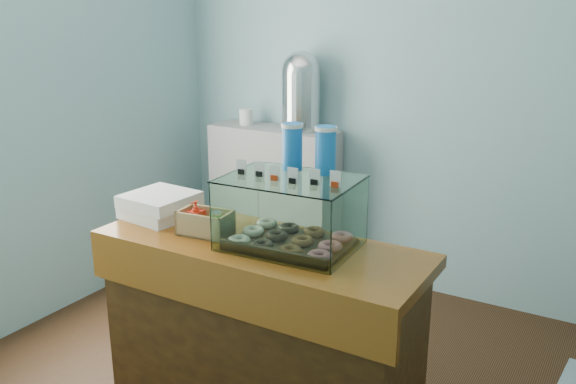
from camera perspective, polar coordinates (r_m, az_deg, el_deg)
The scene contains 8 objects.
ground at distance 3.47m, azimuth -0.10°, elevation -17.35°, with size 3.50×3.50×0.00m, color black.
room_shell at distance 2.88m, azimuth 0.42°, elevation 11.93°, with size 3.54×3.04×2.82m.
counter at distance 3.05m, azimuth -2.60°, elevation -12.50°, with size 1.60×0.60×0.90m.
back_shelf at distance 4.68m, azimuth -1.29°, elevation -0.60°, with size 1.00×0.32×1.10m, color gray.
display_case at distance 2.78m, azimuth 0.63°, elevation -1.43°, with size 0.62×0.47×0.54m.
condiment_crate at distance 2.97m, azimuth -7.82°, elevation -2.86°, with size 0.27×0.18×0.16m.
pastry_boxes at distance 3.25m, azimuth -11.87°, elevation -1.22°, with size 0.36×0.36×0.13m.
coffee_urn at distance 4.41m, azimuth 1.25°, elevation 9.59°, with size 0.31×0.31×0.57m.
Camera 1 is at (1.47, -2.47, 1.95)m, focal length 38.00 mm.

